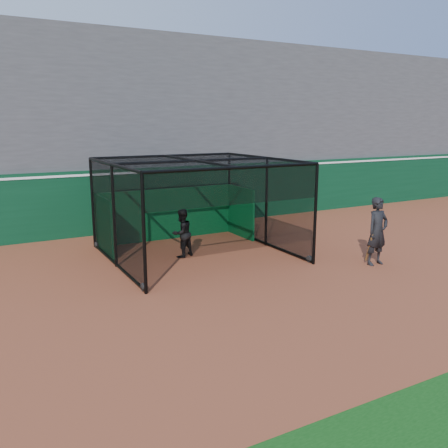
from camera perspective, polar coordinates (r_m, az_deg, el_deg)
ground at (r=12.36m, az=4.22°, el=-8.10°), size 120.00×120.00×0.00m
outfield_wall at (r=19.52m, az=-9.35°, el=3.15°), size 50.00×0.50×2.50m
grandstand at (r=22.90m, az=-12.85°, el=12.31°), size 50.00×7.85×8.95m
batting_cage at (r=15.33m, az=-3.35°, el=1.83°), size 5.49×5.41×3.08m
batter at (r=15.31m, az=-5.09°, el=-1.10°), size 0.92×0.82×1.57m
on_deck_player at (r=15.09m, az=17.97°, el=-0.85°), size 0.77×0.51×2.08m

